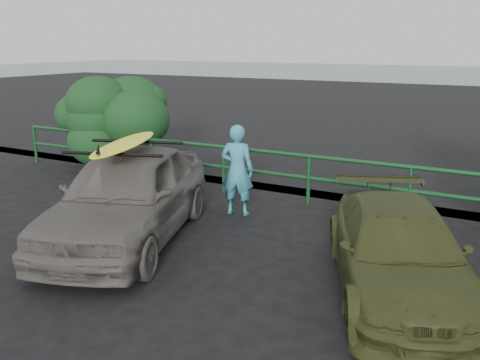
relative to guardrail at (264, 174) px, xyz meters
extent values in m
plane|color=black|center=(0.00, -5.00, -0.52)|extent=(80.00, 80.00, 0.00)
imported|color=#5F5A55|center=(-0.85, -3.34, 0.25)|extent=(3.22, 4.88, 1.54)
imported|color=#3C411D|center=(3.53, -3.15, 0.06)|extent=(3.07, 4.29, 1.15)
imported|color=teal|center=(0.04, -1.25, 0.35)|extent=(0.70, 0.53, 1.74)
ellipsoid|color=#FDFF1A|center=(-0.85, -3.34, 1.11)|extent=(1.27, 2.45, 0.07)
camera|label=1|loc=(4.88, -9.84, 2.69)|focal=40.00mm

